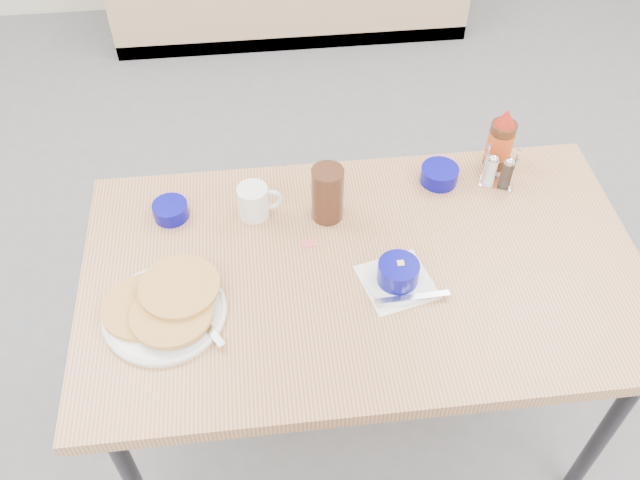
{
  "coord_description": "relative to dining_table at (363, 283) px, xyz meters",
  "views": [
    {
      "loc": [
        -0.23,
        -0.81,
        2.06
      ],
      "look_at": [
        -0.11,
        0.3,
        0.82
      ],
      "focal_mm": 38.0,
      "sensor_mm": 36.0,
      "label": 1
    }
  ],
  "objects": [
    {
      "name": "syrup_bottle",
      "position": [
        0.43,
        0.34,
        0.14
      ],
      "size": [
        0.07,
        0.07,
        0.19
      ],
      "rotation": [
        0.0,
        0.0,
        -0.22
      ],
      "color": "#47230F",
      "rests_on": "dining_table"
    },
    {
      "name": "butter_bowl",
      "position": [
        0.26,
        0.29,
        0.08
      ],
      "size": [
        0.1,
        0.1,
        0.05
      ],
      "rotation": [
        0.0,
        0.0,
        -0.29
      ],
      "color": "#070581",
      "rests_on": "dining_table"
    },
    {
      "name": "coffee_mug",
      "position": [
        -0.26,
        0.22,
        0.11
      ],
      "size": [
        0.12,
        0.08,
        0.09
      ],
      "rotation": [
        0.0,
        0.0,
        0.04
      ],
      "color": "white",
      "rests_on": "dining_table"
    },
    {
      "name": "creamer_bowl",
      "position": [
        -0.48,
        0.23,
        0.08
      ],
      "size": [
        0.09,
        0.09,
        0.04
      ],
      "rotation": [
        0.0,
        0.0,
        0.32
      ],
      "color": "#070581",
      "rests_on": "dining_table"
    },
    {
      "name": "pancake_plate",
      "position": [
        -0.48,
        -0.08,
        0.08
      ],
      "size": [
        0.29,
        0.29,
        0.05
      ],
      "rotation": [
        0.0,
        0.0,
        0.21
      ],
      "color": "white",
      "rests_on": "dining_table"
    },
    {
      "name": "amber_tumbler",
      "position": [
        -0.07,
        0.19,
        0.14
      ],
      "size": [
        0.11,
        0.11,
        0.16
      ],
      "primitive_type": "cylinder",
      "rotation": [
        0.0,
        0.0,
        -0.38
      ],
      "color": "#3D2113",
      "rests_on": "dining_table"
    },
    {
      "name": "condiment_caddy",
      "position": [
        0.41,
        0.26,
        0.1
      ],
      "size": [
        0.11,
        0.09,
        0.11
      ],
      "rotation": [
        0.0,
        0.0,
        -0.39
      ],
      "color": "silver",
      "rests_on": "dining_table"
    },
    {
      "name": "grits_setting",
      "position": [
        0.07,
        -0.06,
        0.09
      ],
      "size": [
        0.22,
        0.2,
        0.07
      ],
      "rotation": [
        0.0,
        0.0,
        0.25
      ],
      "color": "white",
      "rests_on": "dining_table"
    },
    {
      "name": "dining_table",
      "position": [
        0.0,
        0.0,
        0.0
      ],
      "size": [
        1.4,
        0.8,
        0.76
      ],
      "color": "tan",
      "rests_on": "ground"
    },
    {
      "name": "sugar_wrapper",
      "position": [
        -0.13,
        0.09,
        0.06
      ],
      "size": [
        0.04,
        0.03,
        0.0
      ],
      "primitive_type": "cube",
      "rotation": [
        0.0,
        0.0,
        0.03
      ],
      "color": "#EC4E58",
      "rests_on": "dining_table"
    }
  ]
}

